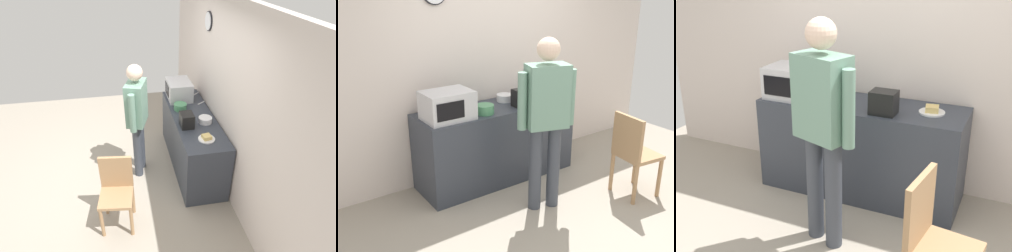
% 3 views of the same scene
% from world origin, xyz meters
% --- Properties ---
extents(ground_plane, '(6.00, 6.00, 0.00)m').
position_xyz_m(ground_plane, '(0.00, 0.00, 0.00)').
color(ground_plane, '#9E9384').
extents(back_wall, '(5.40, 0.13, 2.60)m').
position_xyz_m(back_wall, '(-0.00, 1.60, 1.30)').
color(back_wall, silver).
rests_on(back_wall, ground_plane).
extents(kitchen_counter, '(1.88, 0.62, 0.89)m').
position_xyz_m(kitchen_counter, '(-0.17, 1.22, 0.45)').
color(kitchen_counter, '#333842').
rests_on(kitchen_counter, ground_plane).
extents(microwave, '(0.50, 0.39, 0.30)m').
position_xyz_m(microwave, '(-0.82, 1.14, 1.04)').
color(microwave, silver).
rests_on(microwave, kitchen_counter).
extents(sandwich_plate, '(0.22, 0.22, 0.07)m').
position_xyz_m(sandwich_plate, '(0.47, 1.24, 0.92)').
color(sandwich_plate, white).
rests_on(sandwich_plate, kitchen_counter).
extents(salad_bowl, '(0.20, 0.20, 0.08)m').
position_xyz_m(salad_bowl, '(0.04, 1.34, 0.94)').
color(salad_bowl, white).
rests_on(salad_bowl, kitchen_counter).
extents(cereal_bowl, '(0.20, 0.20, 0.10)m').
position_xyz_m(cereal_bowl, '(-0.41, 1.07, 0.94)').
color(cereal_bowl, '#4C8E60').
rests_on(cereal_bowl, kitchen_counter).
extents(toaster, '(0.22, 0.18, 0.20)m').
position_xyz_m(toaster, '(0.09, 1.05, 0.99)').
color(toaster, black).
rests_on(toaster, kitchen_counter).
extents(fork_utensil, '(0.12, 0.15, 0.01)m').
position_xyz_m(fork_utensil, '(-0.93, 1.49, 0.90)').
color(fork_utensil, silver).
rests_on(fork_utensil, kitchen_counter).
extents(spoon_utensil, '(0.11, 0.15, 0.01)m').
position_xyz_m(spoon_utensil, '(-0.56, 1.46, 0.90)').
color(spoon_utensil, silver).
rests_on(spoon_utensil, kitchen_counter).
extents(person_standing, '(0.57, 0.35, 1.77)m').
position_xyz_m(person_standing, '(-0.14, 0.38, 1.04)').
color(person_standing, '#3C414B').
rests_on(person_standing, ground_plane).
extents(wooden_chair, '(0.45, 0.45, 0.94)m').
position_xyz_m(wooden_chair, '(0.80, 0.01, 0.52)').
color(wooden_chair, '#A87F56').
rests_on(wooden_chair, ground_plane).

